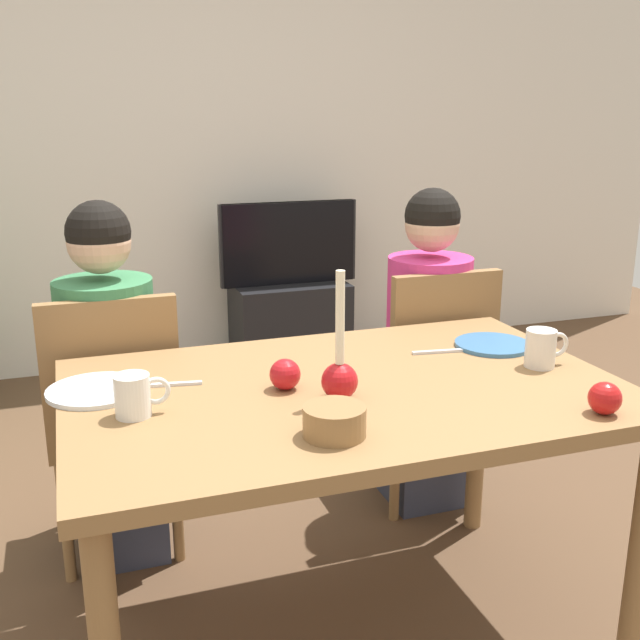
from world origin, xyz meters
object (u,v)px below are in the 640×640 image
tv (289,243)px  apple_by_left_plate (605,398)px  chair_left (113,412)px  plate_right (493,345)px  mug_left (134,395)px  plate_left (96,390)px  dining_table (345,416)px  person_right_child (427,355)px  tv_stand (290,324)px  mug_right (542,348)px  candle_centerpiece (340,373)px  chair_right (430,373)px  bowl_walnuts (334,421)px  apple_near_candle (285,374)px  person_left_child (111,391)px

tv → apple_by_left_plate: tv is taller
chair_left → plate_right: chair_left is taller
tv → mug_left: size_ratio=6.17×
chair_left → plate_left: 0.52m
dining_table → person_right_child: 0.86m
plate_right → mug_left: size_ratio=1.75×
chair_left → tv_stand: size_ratio=1.41×
tv → mug_left: 2.56m
plate_left → plate_right: 1.13m
chair_left → tv_stand: (1.09, 1.69, -0.27)m
dining_table → apple_by_left_plate: apple_by_left_plate is taller
mug_left → mug_right: (1.08, -0.01, 0.00)m
candle_centerpiece → person_right_child: bearing=49.7°
tv_stand → plate_left: 2.49m
dining_table → apple_by_left_plate: (0.50, -0.37, 0.12)m
chair_left → candle_centerpiece: (0.50, -0.69, 0.30)m
tv_stand → tv: size_ratio=0.81×
chair_right → candle_centerpiece: (-0.61, -0.69, 0.30)m
bowl_walnuts → mug_right: bearing=19.1°
plate_left → apple_near_candle: bearing=-16.2°
dining_table → chair_left: chair_left is taller
person_left_child → candle_centerpiece: 0.91m
dining_table → bowl_walnuts: size_ratio=10.20×
person_left_child → tv: size_ratio=1.48×
chair_left → candle_centerpiece: 0.90m
mug_right → person_left_child: bearing=148.5°
person_right_child → plate_right: 0.52m
candle_centerpiece → mug_left: 0.48m
candle_centerpiece → plate_left: 0.61m
mug_right → plate_right: bearing=98.0°
mug_right → apple_by_left_plate: 0.34m
chair_right → bowl_walnuts: 1.16m
tv_stand → plate_right: plate_right is taller
apple_near_candle → plate_left: bearing=163.8°
bowl_walnuts → apple_near_candle: (-0.02, 0.30, 0.01)m
chair_right → mug_left: chair_right is taller
tv_stand → apple_near_candle: 2.44m
tv → apple_near_candle: tv is taller
apple_near_candle → apple_by_left_plate: 0.76m
chair_right → plate_right: (-0.03, -0.45, 0.24)m
apple_near_candle → tv_stand: bearing=73.0°
person_left_child → mug_left: size_ratio=9.15×
chair_right → apple_by_left_plate: 1.02m
person_right_child → chair_right: bearing=-90.0°
bowl_walnuts → person_right_child: bearing=52.8°
candle_centerpiece → mug_right: candle_centerpiece is taller
mug_right → apple_near_candle: (-0.71, 0.06, -0.01)m
dining_table → mug_left: bearing=-177.2°
person_left_child → dining_table: bearing=-49.4°
chair_left → mug_right: (1.11, -0.65, 0.29)m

